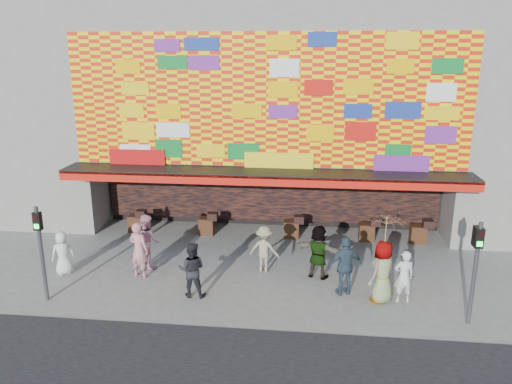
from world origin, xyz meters
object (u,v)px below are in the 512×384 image
at_px(ped_g, 383,272).
at_px(ped_a, 63,253).
at_px(ped_h, 404,277).
at_px(signal_right, 476,262).
at_px(ped_e, 345,266).
at_px(parasol, 386,233).
at_px(ped_c, 192,270).
at_px(ped_f, 319,252).
at_px(ped_i, 147,241).
at_px(ped_b, 139,250).
at_px(signal_left, 40,243).
at_px(ped_d, 264,249).

bearing_deg(ped_g, ped_a, -48.72).
bearing_deg(ped_h, ped_a, -12.53).
distance_m(signal_right, ped_e, 3.74).
height_order(signal_right, ped_a, signal_right).
bearing_deg(parasol, ped_g, 0.00).
xyz_separation_m(ped_c, ped_f, (3.88, 1.74, 0.04)).
relative_size(ped_i, parasol, 0.96).
distance_m(ped_b, ped_c, 2.35).
distance_m(ped_f, ped_g, 2.39).
bearing_deg(ped_e, parasol, 142.16).
distance_m(signal_right, ped_a, 12.93).
bearing_deg(ped_a, ped_h, 145.02).
relative_size(ped_h, ped_i, 0.86).
height_order(signal_left, ped_f, signal_left).
height_order(ped_c, parasol, parasol).
distance_m(ped_d, ped_h, 4.68).
bearing_deg(ped_e, ped_h, 149.67).
bearing_deg(ped_d, ped_e, 163.74).
distance_m(signal_left, ped_d, 7.06).
distance_m(ped_a, ped_c, 4.84).
bearing_deg(ped_i, ped_g, -150.50).
xyz_separation_m(ped_f, ped_h, (2.53, -1.42, -0.09)).
bearing_deg(ped_c, ped_f, -156.91).
bearing_deg(signal_left, ped_c, 9.96).
height_order(signal_left, ped_e, signal_left).
height_order(ped_c, ped_i, ped_i).
relative_size(ped_b, ped_c, 1.10).
bearing_deg(ped_g, ped_f, -82.06).
bearing_deg(ped_h, signal_left, -2.87).
bearing_deg(parasol, ped_f, 142.34).
relative_size(signal_right, ped_f, 1.64).
relative_size(ped_b, ped_h, 1.17).
xyz_separation_m(signal_right, ped_i, (-10.10, 2.75, -0.90)).
bearing_deg(signal_left, ped_g, 5.92).
relative_size(ped_a, ped_e, 0.79).
xyz_separation_m(ped_b, ped_h, (8.47, -0.80, -0.14)).
xyz_separation_m(signal_right, ped_d, (-6.00, 2.77, -1.04)).
height_order(signal_left, ped_h, signal_left).
bearing_deg(ped_e, ped_f, -74.70).
xyz_separation_m(ped_d, parasol, (3.73, -1.72, 1.40)).
distance_m(signal_left, ped_g, 10.22).
relative_size(ped_b, ped_i, 1.01).
relative_size(signal_right, ped_a, 1.99).
relative_size(signal_right, ped_b, 1.56).
distance_m(signal_left, parasol, 10.19).
bearing_deg(ped_d, ped_f, -176.75).
distance_m(ped_e, ped_h, 1.75).
relative_size(signal_right, ped_g, 1.55).
height_order(signal_right, ped_h, signal_right).
relative_size(ped_c, ped_i, 0.92).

